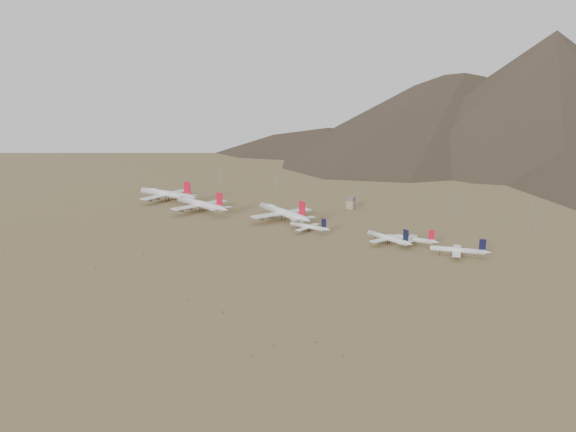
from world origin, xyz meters
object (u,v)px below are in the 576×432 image
Objects in this scene: widebody_centre at (201,204)px; narrowbody_b at (389,238)px; widebody_east at (283,212)px; widebody_west at (166,194)px; control_tower at (351,204)px; narrowbody_a at (309,227)px.

narrowbody_b is at bearing 10.58° from widebody_centre.
widebody_west is at bearing -158.90° from widebody_east.
narrowbody_a is at bearing -80.53° from control_tower.
widebody_west is at bearing 176.15° from widebody_centre.
narrowbody_b is at bearing -4.89° from widebody_west.
widebody_west is 264.34m from narrowbody_b.
control_tower is at bearing 99.26° from narrowbody_a.
widebody_centre reaches higher than narrowbody_b.
narrowbody_a is at bearing -159.04° from narrowbody_b.
control_tower is at bearing 22.43° from widebody_west.
widebody_west reaches higher than narrowbody_a.
widebody_west reaches higher than widebody_east.
narrowbody_a is 0.88× the size of narrowbody_b.
widebody_centre is 88.13m from widebody_east.
widebody_west is at bearing -164.71° from narrowbody_b.
narrowbody_a is (127.01, 2.95, -3.71)m from widebody_centre.
widebody_west is 1.03× the size of widebody_centre.
widebody_east is at bearing -169.07° from narrowbody_b.
widebody_east is 44.43m from narrowbody_a.
narrowbody_a reaches higher than control_tower.
widebody_centre is at bearing -178.88° from narrowbody_a.
control_tower is at bearing 91.96° from widebody_east.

